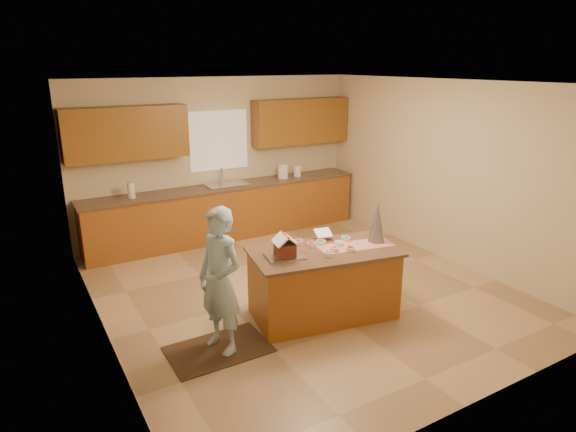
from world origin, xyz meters
The scene contains 28 objects.
floor centered at (0.00, 0.00, 0.00)m, with size 5.50×5.50×0.00m, color tan.
ceiling centered at (0.00, 0.00, 2.70)m, with size 5.50×5.50×0.00m, color silver.
wall_back centered at (0.00, 2.75, 1.35)m, with size 5.50×5.50×0.00m, color beige.
wall_front centered at (0.00, -2.75, 1.35)m, with size 5.50×5.50×0.00m, color beige.
wall_left centered at (-2.50, 0.00, 1.35)m, with size 5.50×5.50×0.00m, color beige.
wall_right centered at (2.50, 0.00, 1.35)m, with size 5.50×5.50×0.00m, color beige.
stone_accent centered at (-2.48, -0.80, 1.25)m, with size 2.50×2.50×0.00m, color gray.
window_curtain centered at (0.00, 2.72, 1.65)m, with size 1.05×0.03×1.00m, color white.
back_counter_base centered at (0.00, 2.45, 0.44)m, with size 4.80×0.60×0.88m, color #934A1E.
back_counter_top centered at (0.00, 2.45, 0.90)m, with size 4.85×0.63×0.04m, color brown.
upper_cabinet_left centered at (-1.55, 2.57, 1.90)m, with size 1.85×0.35×0.80m, color brown.
upper_cabinet_right centered at (1.55, 2.57, 1.90)m, with size 1.85×0.35×0.80m, color brown.
sink centered at (0.00, 2.45, 0.89)m, with size 0.70×0.45×0.12m, color silver.
faucet centered at (0.00, 2.63, 1.06)m, with size 0.03×0.03×0.28m, color silver.
island_base centered at (-0.15, -0.72, 0.40)m, with size 1.64×0.82×0.80m, color #934A1E.
island_top centered at (-0.15, -0.72, 0.82)m, with size 1.71×0.89×0.04m, color brown.
table_runner centered at (0.25, -0.79, 0.84)m, with size 0.91×0.33×0.01m, color #9F0B12.
baking_tray centered at (-0.65, -0.67, 0.85)m, with size 0.42×0.31×0.02m, color silver.
cookbook centered at (0.05, -0.40, 0.92)m, with size 0.20×0.02×0.16m, color white.
tinsel_tree centered at (0.56, -0.80, 1.09)m, with size 0.20×0.20×0.50m, color #A7A6B2.
rug centered at (-1.54, -0.79, 0.01)m, with size 1.06×0.69×0.01m, color black.
boy centered at (-1.49, -0.79, 0.79)m, with size 0.57×0.37×1.56m, color #A0CBE3.
canister_a centered at (1.09, 2.45, 1.03)m, with size 0.16×0.16×0.22m, color white.
canister_b centered at (1.11, 2.45, 1.05)m, with size 0.18×0.18×0.26m, color white.
canister_c centered at (1.41, 2.45, 1.02)m, with size 0.14×0.14×0.20m, color white.
paper_towel centered at (-1.58, 2.45, 1.04)m, with size 0.11×0.11×0.24m, color white.
gingerbread_house centered at (-0.65, -0.67, 0.96)m, with size 0.29×0.30×0.26m.
candy_bowls centered at (-0.05, -0.67, 0.86)m, with size 0.67×0.60×0.05m.
Camera 1 is at (-3.22, -5.13, 2.93)m, focal length 30.81 mm.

